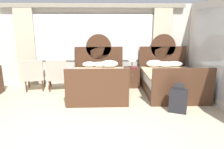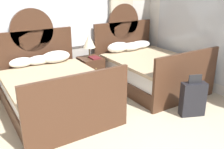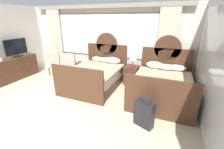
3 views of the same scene
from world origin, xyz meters
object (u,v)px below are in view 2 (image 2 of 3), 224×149
object	(u,v)px
table_lamp_on_nightstand	(89,41)
book_on_nightstand	(94,58)
bed_near_mirror	(148,69)
bed_near_window	(53,90)
suitcase_on_floor	(193,99)
nightstand_between_beds	(91,72)

from	to	relation	value
table_lamp_on_nightstand	book_on_nightstand	bearing A→B (deg)	-77.16
bed_near_mirror	bed_near_window	bearing A→B (deg)	-179.84
book_on_nightstand	bed_near_window	bearing A→B (deg)	-154.14
bed_near_window	suitcase_on_floor	xyz separation A→B (m)	(1.94, -1.47, -0.08)
bed_near_window	book_on_nightstand	distance (m)	1.30
bed_near_window	suitcase_on_floor	bearing A→B (deg)	-37.21
bed_near_mirror	suitcase_on_floor	size ratio (longest dim) A/B	2.85
bed_near_mirror	book_on_nightstand	xyz separation A→B (m)	(-1.04, 0.55, 0.28)
table_lamp_on_nightstand	suitcase_on_floor	bearing A→B (deg)	-69.04
suitcase_on_floor	table_lamp_on_nightstand	bearing A→B (deg)	110.96
bed_near_mirror	book_on_nightstand	bearing A→B (deg)	152.36
suitcase_on_floor	bed_near_mirror	bearing A→B (deg)	80.67
nightstand_between_beds	book_on_nightstand	distance (m)	0.36
bed_near_window	bed_near_mirror	size ratio (longest dim) A/B	1.00
table_lamp_on_nightstand	book_on_nightstand	distance (m)	0.37
bed_near_window	bed_near_mirror	distance (m)	2.18
bed_near_mirror	table_lamp_on_nightstand	xyz separation A→B (m)	(-1.08, 0.70, 0.61)
table_lamp_on_nightstand	suitcase_on_floor	size ratio (longest dim) A/B	0.67
bed_near_window	table_lamp_on_nightstand	size ratio (longest dim) A/B	4.23
bed_near_window	table_lamp_on_nightstand	distance (m)	1.45
table_lamp_on_nightstand	suitcase_on_floor	xyz separation A→B (m)	(0.83, -2.18, -0.69)
bed_near_mirror	suitcase_on_floor	xyz separation A→B (m)	(-0.24, -1.48, -0.08)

